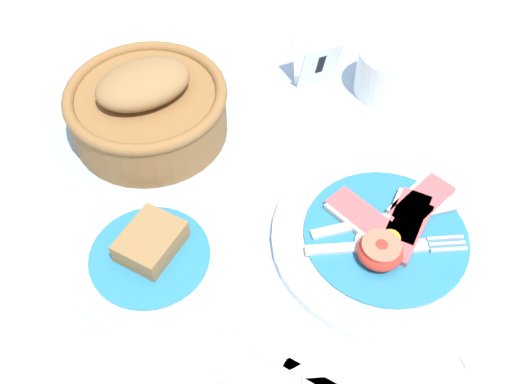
{
  "coord_description": "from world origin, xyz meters",
  "views": [
    {
      "loc": [
        -0.15,
        -0.35,
        0.59
      ],
      "look_at": [
        -0.05,
        0.1,
        0.02
      ],
      "focal_mm": 42.0,
      "sensor_mm": 36.0,
      "label": 1
    }
  ],
  "objects_px": {
    "fork_on_cloth": "(300,370)",
    "bread_basket": "(147,107)",
    "breakfast_plate": "(386,237)",
    "bread_plate": "(151,256)",
    "sugar_cup": "(390,71)",
    "number_card": "(316,61)"
  },
  "relations": [
    {
      "from": "bread_basket",
      "to": "sugar_cup",
      "type": "bearing_deg",
      "value": 2.36
    },
    {
      "from": "bread_plate",
      "to": "sugar_cup",
      "type": "distance_m",
      "value": 0.43
    },
    {
      "from": "sugar_cup",
      "to": "fork_on_cloth",
      "type": "xyz_separation_m",
      "value": [
        -0.23,
        -0.39,
        -0.03
      ]
    },
    {
      "from": "bread_plate",
      "to": "number_card",
      "type": "relative_size",
      "value": 2.63
    },
    {
      "from": "bread_plate",
      "to": "fork_on_cloth",
      "type": "bearing_deg",
      "value": -50.13
    },
    {
      "from": "breakfast_plate",
      "to": "bread_plate",
      "type": "relative_size",
      "value": 1.39
    },
    {
      "from": "fork_on_cloth",
      "to": "number_card",
      "type": "bearing_deg",
      "value": -64.7
    },
    {
      "from": "number_card",
      "to": "fork_on_cloth",
      "type": "distance_m",
      "value": 0.45
    },
    {
      "from": "fork_on_cloth",
      "to": "bread_basket",
      "type": "bearing_deg",
      "value": -30.62
    },
    {
      "from": "breakfast_plate",
      "to": "bread_plate",
      "type": "xyz_separation_m",
      "value": [
        -0.27,
        0.03,
        0.0
      ]
    },
    {
      "from": "bread_plate",
      "to": "breakfast_plate",
      "type": "bearing_deg",
      "value": -6.06
    },
    {
      "from": "bread_basket",
      "to": "fork_on_cloth",
      "type": "xyz_separation_m",
      "value": [
        0.12,
        -0.38,
        -0.04
      ]
    },
    {
      "from": "bread_basket",
      "to": "fork_on_cloth",
      "type": "bearing_deg",
      "value": -72.92
    },
    {
      "from": "sugar_cup",
      "to": "number_card",
      "type": "xyz_separation_m",
      "value": [
        -0.1,
        0.04,
        0.0
      ]
    },
    {
      "from": "sugar_cup",
      "to": "bread_plate",
      "type": "bearing_deg",
      "value": -148.13
    },
    {
      "from": "number_card",
      "to": "sugar_cup",
      "type": "bearing_deg",
      "value": -34.57
    },
    {
      "from": "number_card",
      "to": "fork_on_cloth",
      "type": "height_order",
      "value": "number_card"
    },
    {
      "from": "breakfast_plate",
      "to": "sugar_cup",
      "type": "relative_size",
      "value": 2.83
    },
    {
      "from": "bread_plate",
      "to": "bread_basket",
      "type": "distance_m",
      "value": 0.22
    },
    {
      "from": "fork_on_cloth",
      "to": "bread_plate",
      "type": "bearing_deg",
      "value": -7.82
    },
    {
      "from": "bread_basket",
      "to": "bread_plate",
      "type": "bearing_deg",
      "value": -95.49
    },
    {
      "from": "breakfast_plate",
      "to": "sugar_cup",
      "type": "distance_m",
      "value": 0.27
    }
  ]
}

